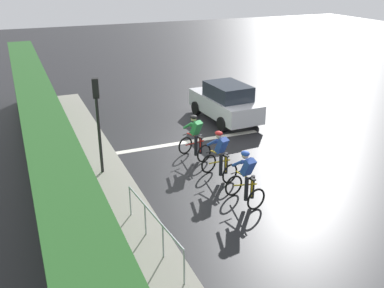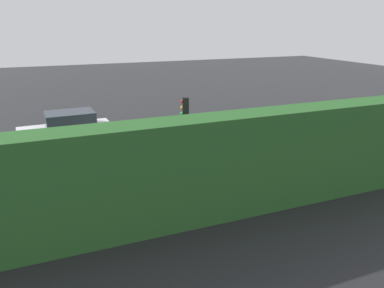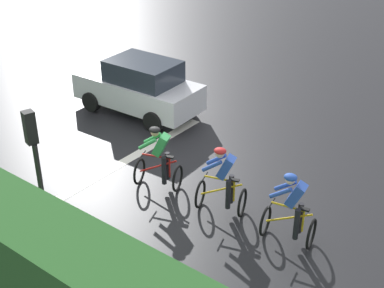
% 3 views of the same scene
% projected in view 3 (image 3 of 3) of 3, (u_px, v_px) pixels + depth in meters
% --- Properties ---
extents(ground_plane, '(80.00, 80.00, 0.00)m').
position_uv_depth(ground_plane, '(136.00, 174.00, 14.28)').
color(ground_plane, black).
extents(road_marking_stop_line, '(7.00, 0.30, 0.01)m').
position_uv_depth(road_marking_stop_line, '(116.00, 166.00, 14.66)').
color(road_marking_stop_line, silver).
rests_on(road_marking_stop_line, ground).
extents(cyclist_lead, '(0.88, 1.19, 1.66)m').
position_uv_depth(cyclist_lead, '(292.00, 210.00, 11.51)').
color(cyclist_lead, black).
rests_on(cyclist_lead, ground).
extents(cyclist_second, '(0.97, 1.23, 1.66)m').
position_uv_depth(cyclist_second, '(223.00, 182.00, 12.48)').
color(cyclist_second, black).
rests_on(cyclist_second, ground).
extents(cyclist_mid, '(1.00, 1.24, 1.66)m').
position_uv_depth(cyclist_mid, '(159.00, 159.00, 13.39)').
color(cyclist_mid, black).
rests_on(cyclist_mid, ground).
extents(car_white, '(2.03, 4.17, 1.76)m').
position_uv_depth(car_white, '(139.00, 87.00, 17.24)').
color(car_white, silver).
rests_on(car_white, ground).
extents(traffic_light_near_crossing, '(0.25, 0.31, 3.34)m').
position_uv_depth(traffic_light_near_crossing, '(37.00, 166.00, 10.32)').
color(traffic_light_near_crossing, black).
rests_on(traffic_light_near_crossing, ground).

